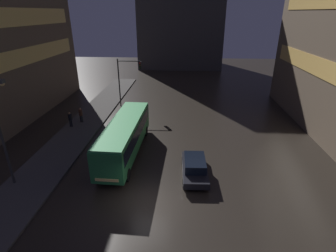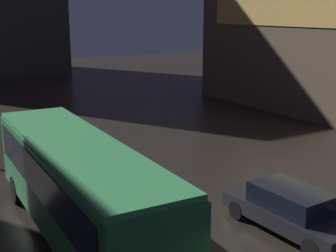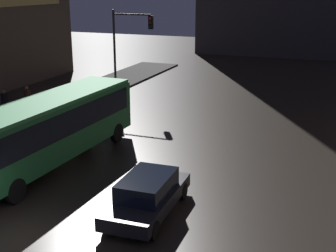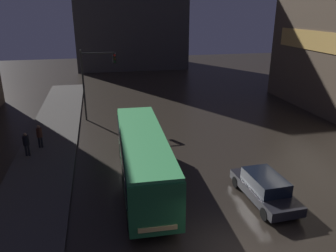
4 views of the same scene
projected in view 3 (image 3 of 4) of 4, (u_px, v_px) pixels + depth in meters
The scene contains 7 objects.
ground_plane at pixel (17, 244), 15.08m from camera, with size 120.00×120.00×0.00m, color black.
sidewalk_left at pixel (3, 127), 27.10m from camera, with size 4.00×48.00×0.15m.
bus_near at pixel (52, 124), 21.24m from camera, with size 2.76×10.80×3.14m.
car_taxi at pixel (147, 195), 16.90m from camera, with size 2.03×4.65×1.46m.
pedestrian_near at pixel (27, 97), 29.69m from camera, with size 0.54×0.54×1.70m.
pedestrian_mid at pixel (5, 101), 28.73m from camera, with size 0.56×0.56×1.67m.
traffic_light_main at pixel (127, 40), 32.83m from camera, with size 3.08×0.35×6.31m.
Camera 3 is at (9.39, -10.61, 8.07)m, focal length 50.00 mm.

